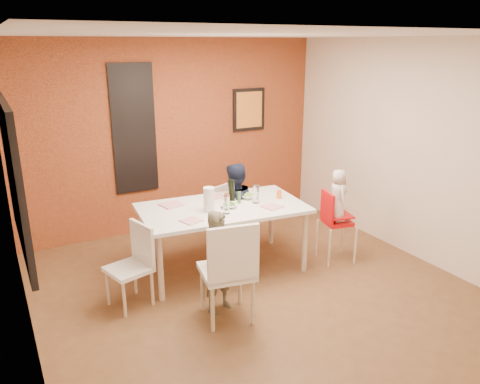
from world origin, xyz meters
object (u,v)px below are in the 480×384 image
chair_near (229,267)px  paper_towel_roll (209,200)px  chair_left (135,260)px  chair_far (224,215)px  child_far (234,210)px  high_chair (334,219)px  wine_bottle (232,191)px  toddler (338,195)px  child_near (219,262)px  dining_table (223,212)px

chair_near → paper_towel_roll: 1.08m
chair_left → paper_towel_roll: paper_towel_roll is taller
chair_far → child_far: size_ratio=0.69×
chair_near → paper_towel_roll: size_ratio=3.76×
chair_left → high_chair: (2.47, -0.19, 0.06)m
child_far → wine_bottle: 0.43m
chair_far → high_chair: size_ratio=0.93×
high_chair → paper_towel_roll: size_ratio=3.21×
toddler → child_far: bearing=65.3°
high_chair → child_far: child_far is taller
child_near → child_far: 1.35m
toddler → paper_towel_roll: size_ratio=2.29×
chair_far → wine_bottle: wine_bottle is taller
child_near → paper_towel_roll: paper_towel_roll is taller
dining_table → child_near: size_ratio=1.88×
dining_table → child_near: child_near is taller
chair_far → high_chair: (1.03, -0.99, 0.08)m
chair_left → child_near: child_near is taller
high_chair → child_near: (-1.76, -0.35, -0.01)m
paper_towel_roll → chair_near: bearing=-104.5°
wine_bottle → child_near: bearing=-124.4°
toddler → paper_towel_roll: toddler is taller
high_chair → toddler: (0.02, -0.01, 0.31)m
chair_near → chair_far: size_ratio=1.27×
high_chair → paper_towel_roll: bearing=88.5°
chair_near → toddler: (1.80, 0.60, 0.26)m
child_far → paper_towel_roll: 0.72m
dining_table → child_near: 0.94m
chair_left → chair_far: bearing=103.8°
chair_far → child_near: child_near is taller
chair_near → toddler: bearing=-151.1°
child_near → paper_towel_roll: (0.24, 0.74, 0.40)m
chair_far → chair_left: size_ratio=0.97×
wine_bottle → toddler: bearing=-25.1°
chair_left → toddler: (2.49, -0.20, 0.37)m
child_near → wine_bottle: bearing=37.6°
wine_bottle → paper_towel_roll: 0.40m
chair_near → chair_left: size_ratio=1.22×
wine_bottle → paper_towel_roll: (-0.37, -0.16, 0.00)m
dining_table → toddler: 1.42m
child_far → wine_bottle: size_ratio=4.31×
chair_near → child_far: child_far is taller
chair_far → wine_bottle: size_ratio=2.99×
paper_towel_roll → toddler: bearing=-14.3°
child_far → toddler: 1.30m
chair_left → wine_bottle: wine_bottle is taller
wine_bottle → paper_towel_roll: bearing=-157.3°
chair_near → paper_towel_roll: (0.26, 0.99, 0.35)m
chair_near → toddler: 1.91m
high_chair → wine_bottle: (-1.15, 0.54, 0.39)m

